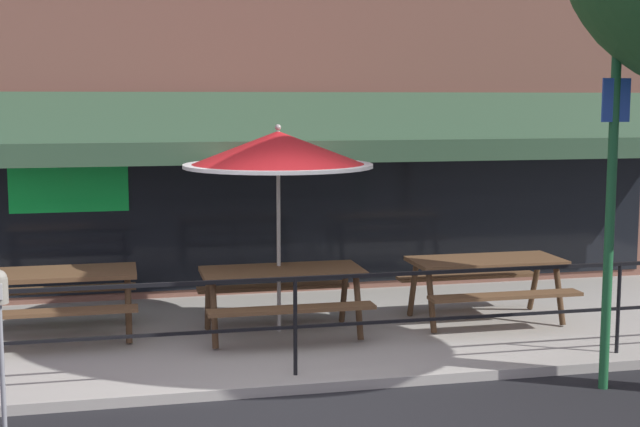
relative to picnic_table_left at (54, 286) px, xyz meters
The scene contains 9 objects.
ground_plane 3.28m from the picnic_table_left, 42.62° to the right, with size 120.00×120.00×0.00m, color black.
patio_deck 2.45m from the picnic_table_left, ahead, with size 15.00×4.00×0.10m, color #ADA89E.
restaurant_building 4.45m from the picnic_table_left, 41.15° to the left, with size 15.00×1.60×7.81m.
patio_railing 3.01m from the picnic_table_left, 38.41° to the right, with size 13.84×0.04×0.97m.
picnic_table_left is the anchor object (origin of this frame).
picnic_table_centre 2.53m from the picnic_table_left, ahead, with size 1.80×1.42×0.76m.
picnic_table_right 4.99m from the picnic_table_left, ahead, with size 1.80×1.42×0.76m.
patio_umbrella_centre 2.90m from the picnic_table_left, ahead, with size 2.14×2.14×2.38m.
street_sign_pole 5.97m from the picnic_table_left, 26.67° to the right, with size 0.28×0.09×3.81m.
Camera 1 is at (-1.61, -7.90, 2.75)m, focal length 50.00 mm.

